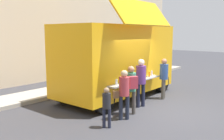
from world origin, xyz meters
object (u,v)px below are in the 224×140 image
at_px(food_truck_main, 118,59).
at_px(customer_rear_waiting, 124,91).
at_px(customer_front_ordering, 141,79).
at_px(customer_mid_with_backpack, 131,85).
at_px(child_near_queue, 107,104).
at_px(trash_bin, 130,70).
at_px(customer_extra_browsing, 164,75).

xyz_separation_m(food_truck_main, customer_rear_waiting, (-2.10, -1.97, -0.71)).
xyz_separation_m(customer_front_ordering, customer_mid_with_backpack, (-0.97, -0.27, -0.06)).
relative_size(customer_rear_waiting, child_near_queue, 1.33).
relative_size(customer_mid_with_backpack, child_near_queue, 1.38).
bearing_deg(trash_bin, customer_mid_with_backpack, -143.23).
xyz_separation_m(customer_mid_with_backpack, child_near_queue, (-1.41, -0.17, -0.30)).
xyz_separation_m(trash_bin, customer_rear_waiting, (-6.15, -4.29, 0.45)).
distance_m(customer_extra_browsing, child_near_queue, 4.02).
relative_size(customer_front_ordering, customer_rear_waiting, 1.12).
relative_size(trash_bin, child_near_queue, 0.83).
bearing_deg(customer_rear_waiting, trash_bin, -16.19).
height_order(customer_extra_browsing, child_near_queue, customer_extra_browsing).
bearing_deg(child_near_queue, customer_extra_browsing, -29.18).
xyz_separation_m(customer_front_ordering, customer_extra_browsing, (1.61, -0.05, -0.06)).
distance_m(customer_rear_waiting, customer_extra_browsing, 3.14).
height_order(customer_rear_waiting, customer_extra_browsing, customer_extra_browsing).
distance_m(trash_bin, customer_mid_with_backpack, 7.01).
distance_m(food_truck_main, customer_extra_browsing, 2.04).
bearing_deg(food_truck_main, child_near_queue, -147.11).
bearing_deg(customer_front_ordering, customer_extra_browsing, -75.59).
xyz_separation_m(trash_bin, customer_mid_with_backpack, (-5.60, -4.19, 0.52)).
xyz_separation_m(food_truck_main, child_near_queue, (-2.97, -2.03, -0.94)).
relative_size(food_truck_main, customer_extra_browsing, 3.31).
relative_size(customer_extra_browsing, child_near_queue, 1.41).
bearing_deg(child_near_queue, customer_mid_with_backpack, -27.97).
distance_m(customer_front_ordering, customer_mid_with_backpack, 1.01).
relative_size(food_truck_main, trash_bin, 5.61).
height_order(trash_bin, customer_mid_with_backpack, customer_mid_with_backpack).
bearing_deg(customer_extra_browsing, trash_bin, -57.30).
bearing_deg(customer_rear_waiting, customer_mid_with_backpack, -39.99).
bearing_deg(customer_front_ordering, food_truck_main, -3.82).
xyz_separation_m(customer_extra_browsing, child_near_queue, (-3.99, -0.39, -0.30)).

